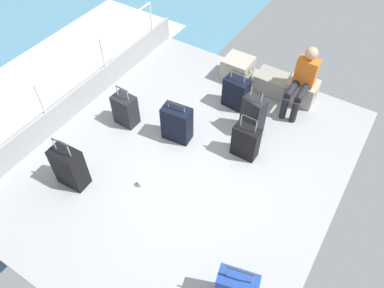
{
  "coord_description": "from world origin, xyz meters",
  "views": [
    {
      "loc": [
        1.95,
        -2.97,
        4.4
      ],
      "look_at": [
        -0.0,
        0.11,
        0.25
      ],
      "focal_mm": 34.58,
      "sensor_mm": 36.0,
      "label": 1
    }
  ],
  "objects_px": {
    "cargo_crate_1": "(273,83)",
    "passenger_seated": "(302,79)",
    "suitcase_0": "(236,93)",
    "cargo_crate_2": "(301,91)",
    "suitcase_1": "(177,124)",
    "suitcase_5": "(253,115)",
    "suitcase_4": "(246,142)",
    "paper_cup": "(141,183)",
    "suitcase_3": "(125,110)",
    "cargo_crate_0": "(238,68)",
    "suitcase_2": "(70,167)"
  },
  "relations": [
    {
      "from": "suitcase_1",
      "to": "suitcase_4",
      "type": "bearing_deg",
      "value": 13.29
    },
    {
      "from": "cargo_crate_0",
      "to": "cargo_crate_2",
      "type": "bearing_deg",
      "value": 0.98
    },
    {
      "from": "cargo_crate_1",
      "to": "passenger_seated",
      "type": "bearing_deg",
      "value": -16.8
    },
    {
      "from": "cargo_crate_2",
      "to": "suitcase_1",
      "type": "xyz_separation_m",
      "value": [
        -1.33,
        -1.88,
        0.1
      ]
    },
    {
      "from": "suitcase_0",
      "to": "passenger_seated",
      "type": "bearing_deg",
      "value": 30.62
    },
    {
      "from": "cargo_crate_2",
      "to": "suitcase_4",
      "type": "height_order",
      "value": "suitcase_4"
    },
    {
      "from": "suitcase_3",
      "to": "paper_cup",
      "type": "bearing_deg",
      "value": -42.72
    },
    {
      "from": "cargo_crate_0",
      "to": "suitcase_2",
      "type": "distance_m",
      "value": 3.5
    },
    {
      "from": "suitcase_0",
      "to": "suitcase_2",
      "type": "relative_size",
      "value": 0.84
    },
    {
      "from": "cargo_crate_2",
      "to": "suitcase_4",
      "type": "bearing_deg",
      "value": -99.23
    },
    {
      "from": "cargo_crate_1",
      "to": "suitcase_5",
      "type": "relative_size",
      "value": 0.71
    },
    {
      "from": "cargo_crate_1",
      "to": "suitcase_3",
      "type": "bearing_deg",
      "value": -130.23
    },
    {
      "from": "suitcase_4",
      "to": "paper_cup",
      "type": "bearing_deg",
      "value": -126.57
    },
    {
      "from": "paper_cup",
      "to": "suitcase_4",
      "type": "bearing_deg",
      "value": 53.43
    },
    {
      "from": "suitcase_0",
      "to": "suitcase_3",
      "type": "bearing_deg",
      "value": -135.03
    },
    {
      "from": "cargo_crate_2",
      "to": "suitcase_2",
      "type": "relative_size",
      "value": 0.62
    },
    {
      "from": "cargo_crate_2",
      "to": "passenger_seated",
      "type": "xyz_separation_m",
      "value": [
        0.0,
        -0.19,
        0.38
      ]
    },
    {
      "from": "suitcase_3",
      "to": "cargo_crate_1",
      "type": "bearing_deg",
      "value": 49.77
    },
    {
      "from": "suitcase_0",
      "to": "cargo_crate_0",
      "type": "bearing_deg",
      "value": 115.01
    },
    {
      "from": "cargo_crate_1",
      "to": "suitcase_5",
      "type": "height_order",
      "value": "suitcase_5"
    },
    {
      "from": "suitcase_1",
      "to": "passenger_seated",
      "type": "bearing_deg",
      "value": 51.84
    },
    {
      "from": "suitcase_0",
      "to": "suitcase_5",
      "type": "bearing_deg",
      "value": -38.26
    },
    {
      "from": "cargo_crate_2",
      "to": "suitcase_2",
      "type": "height_order",
      "value": "suitcase_2"
    },
    {
      "from": "cargo_crate_2",
      "to": "suitcase_1",
      "type": "height_order",
      "value": "suitcase_1"
    },
    {
      "from": "passenger_seated",
      "to": "suitcase_1",
      "type": "height_order",
      "value": "passenger_seated"
    },
    {
      "from": "suitcase_5",
      "to": "paper_cup",
      "type": "relative_size",
      "value": 8.89
    },
    {
      "from": "cargo_crate_0",
      "to": "suitcase_0",
      "type": "distance_m",
      "value": 0.78
    },
    {
      "from": "cargo_crate_0",
      "to": "suitcase_5",
      "type": "relative_size",
      "value": 0.6
    },
    {
      "from": "cargo_crate_0",
      "to": "cargo_crate_2",
      "type": "distance_m",
      "value": 1.23
    },
    {
      "from": "cargo_crate_1",
      "to": "suitcase_0",
      "type": "bearing_deg",
      "value": -118.81
    },
    {
      "from": "passenger_seated",
      "to": "suitcase_2",
      "type": "height_order",
      "value": "passenger_seated"
    },
    {
      "from": "passenger_seated",
      "to": "suitcase_0",
      "type": "relative_size",
      "value": 1.54
    },
    {
      "from": "suitcase_5",
      "to": "suitcase_1",
      "type": "bearing_deg",
      "value": -140.72
    },
    {
      "from": "suitcase_2",
      "to": "suitcase_5",
      "type": "relative_size",
      "value": 0.97
    },
    {
      "from": "paper_cup",
      "to": "cargo_crate_0",
      "type": "bearing_deg",
      "value": 89.72
    },
    {
      "from": "passenger_seated",
      "to": "suitcase_5",
      "type": "distance_m",
      "value": 1.05
    },
    {
      "from": "suitcase_0",
      "to": "suitcase_3",
      "type": "height_order",
      "value": "suitcase_3"
    },
    {
      "from": "cargo_crate_2",
      "to": "suitcase_4",
      "type": "distance_m",
      "value": 1.65
    },
    {
      "from": "passenger_seated",
      "to": "paper_cup",
      "type": "height_order",
      "value": "passenger_seated"
    },
    {
      "from": "cargo_crate_1",
      "to": "suitcase_3",
      "type": "relative_size",
      "value": 0.87
    },
    {
      "from": "passenger_seated",
      "to": "paper_cup",
      "type": "distance_m",
      "value": 3.08
    },
    {
      "from": "cargo_crate_1",
      "to": "suitcase_4",
      "type": "xyz_separation_m",
      "value": [
        0.26,
        -1.6,
        0.11
      ]
    },
    {
      "from": "cargo_crate_2",
      "to": "cargo_crate_0",
      "type": "bearing_deg",
      "value": -179.02
    },
    {
      "from": "cargo_crate_2",
      "to": "suitcase_0",
      "type": "xyz_separation_m",
      "value": [
        -0.9,
        -0.72,
        0.07
      ]
    },
    {
      "from": "suitcase_2",
      "to": "paper_cup",
      "type": "height_order",
      "value": "suitcase_2"
    },
    {
      "from": "suitcase_0",
      "to": "paper_cup",
      "type": "distance_m",
      "value": 2.27
    },
    {
      "from": "suitcase_1",
      "to": "suitcase_2",
      "type": "distance_m",
      "value": 1.71
    },
    {
      "from": "cargo_crate_1",
      "to": "paper_cup",
      "type": "distance_m",
      "value": 3.01
    },
    {
      "from": "suitcase_3",
      "to": "cargo_crate_0",
      "type": "bearing_deg",
      "value": 63.77
    },
    {
      "from": "passenger_seated",
      "to": "suitcase_0",
      "type": "distance_m",
      "value": 1.1
    }
  ]
}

